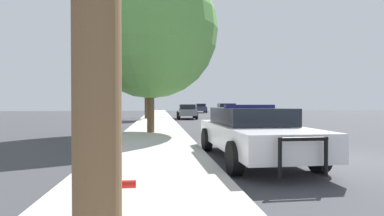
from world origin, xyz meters
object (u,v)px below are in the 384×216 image
object	(u,v)px
police_car	(252,131)
tree_sidewalk_mid	(147,71)
traffic_light	(166,84)
tree_sidewalk_near	(151,31)
car_background_distant	(200,108)
car_background_oncoming	(227,111)
fire_hydrant	(111,181)
car_background_midblock	(187,111)

from	to	relation	value
police_car	tree_sidewalk_mid	world-z (taller)	tree_sidewalk_mid
traffic_light	tree_sidewalk_near	size ratio (longest dim) A/B	0.61
car_background_distant	car_background_oncoming	world-z (taller)	car_background_oncoming
tree_sidewalk_near	police_car	bearing A→B (deg)	-66.79
car_background_distant	tree_sidewalk_mid	xyz separation A→B (m)	(-7.79, -20.29, 3.70)
traffic_light	car_background_distant	size ratio (longest dim) A/B	1.07
traffic_light	car_background_distant	bearing A→B (deg)	68.73
police_car	fire_hydrant	world-z (taller)	police_car
traffic_light	tree_sidewalk_mid	bearing A→B (deg)	-110.18
car_background_distant	car_background_oncoming	bearing A→B (deg)	-87.80
police_car	tree_sidewalk_near	xyz separation A→B (m)	(-2.84, 6.62, 4.17)
police_car	fire_hydrant	xyz separation A→B (m)	(-3.03, -4.09, -0.19)
fire_hydrant	car_background_midblock	xyz separation A→B (m)	(3.30, 25.37, 0.19)
tree_sidewalk_mid	police_car	bearing A→B (deg)	-80.02
car_background_midblock	tree_sidewalk_near	bearing A→B (deg)	-100.63
car_background_oncoming	fire_hydrant	bearing A→B (deg)	78.60
police_car	car_background_distant	world-z (taller)	car_background_distant
car_background_midblock	traffic_light	bearing A→B (deg)	118.63
police_car	car_background_distant	xyz separation A→B (m)	(4.28, 40.25, 0.03)
car_background_oncoming	tree_sidewalk_near	distance (m)	17.24
car_background_oncoming	car_background_midblock	bearing A→B (deg)	11.00
police_car	car_background_oncoming	xyz separation A→B (m)	(4.33, 21.75, 0.04)
fire_hydrant	tree_sidewalk_mid	xyz separation A→B (m)	(-0.48, 24.05, 3.92)
fire_hydrant	car_background_distant	distance (m)	44.94
tree_sidewalk_mid	car_background_distant	bearing A→B (deg)	69.01
police_car	tree_sidewalk_mid	bearing A→B (deg)	-81.28
traffic_light	car_background_midblock	size ratio (longest dim) A/B	1.17
traffic_light	tree_sidewalk_mid	world-z (taller)	tree_sidewalk_mid
fire_hydrant	car_background_oncoming	size ratio (longest dim) A/B	0.18
police_car	tree_sidewalk_mid	xyz separation A→B (m)	(-3.51, 19.96, 3.74)
tree_sidewalk_near	fire_hydrant	bearing A→B (deg)	-91.00
fire_hydrant	car_background_midblock	size ratio (longest dim) A/B	0.19
car_background_distant	tree_sidewalk_near	size ratio (longest dim) A/B	0.58
fire_hydrant	car_background_oncoming	world-z (taller)	car_background_oncoming
fire_hydrant	car_background_midblock	distance (m)	25.59
police_car	car_background_oncoming	size ratio (longest dim) A/B	1.17
police_car	car_background_distant	distance (m)	40.48
traffic_light	tree_sidewalk_mid	xyz separation A→B (m)	(-1.86, -5.07, 0.88)
car_background_distant	police_car	bearing A→B (deg)	-94.03
car_background_distant	tree_sidewalk_near	xyz separation A→B (m)	(-7.12, -33.63, 4.14)
fire_hydrant	traffic_light	size ratio (longest dim) A/B	0.17
car_background_midblock	car_background_oncoming	xyz separation A→B (m)	(4.05, 0.46, 0.04)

